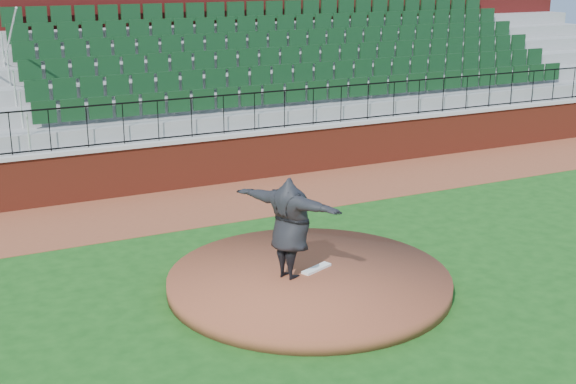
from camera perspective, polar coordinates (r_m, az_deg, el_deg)
The scene contains 10 objects.
ground at distance 14.12m, azimuth 2.72°, elevation -6.63°, with size 90.00×90.00×0.00m, color #164814.
warning_track at distance 18.72m, azimuth -5.31°, elevation -0.75°, with size 34.00×3.20×0.01m, color brown.
field_wall at distance 20.01m, azimuth -7.02°, elevation 2.10°, with size 34.00×0.35×1.20m, color maroon.
wall_cap at distance 19.86m, azimuth -7.08°, elevation 3.92°, with size 34.00×0.45×0.10m, color #B7B7B7.
wall_railing at distance 19.75m, azimuth -7.14°, elevation 5.47°, with size 34.00×0.05×1.00m, color black, non-canonical shape.
seating_stands at distance 22.22m, azimuth -9.56°, elevation 7.91°, with size 34.00×5.10×4.60m, color gray, non-canonical shape.
concourse_wall at distance 24.83m, azimuth -11.54°, elevation 9.75°, with size 34.00×0.50×5.50m, color maroon.
pitchers_mound at distance 13.80m, azimuth 1.56°, elevation -6.61°, with size 5.02×5.02×0.25m, color brown.
pitching_rubber at distance 13.97m, azimuth 2.12°, elevation -5.67°, with size 0.66×0.16×0.04m, color white.
pitcher at distance 13.35m, azimuth 0.15°, elevation -2.67°, with size 2.23×0.61×1.82m, color black.
Camera 1 is at (-6.35, -11.32, 5.55)m, focal length 48.15 mm.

